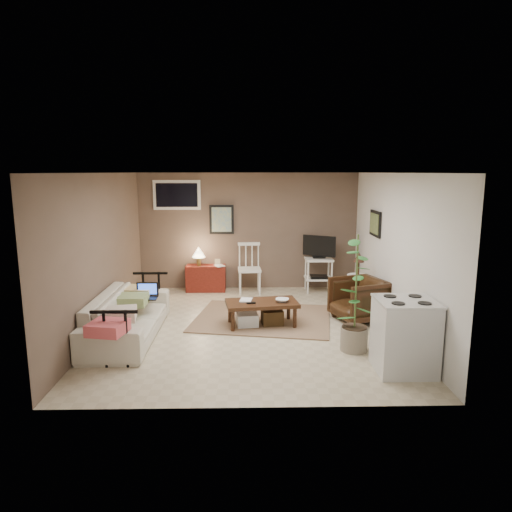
{
  "coord_description": "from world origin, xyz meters",
  "views": [
    {
      "loc": [
        -0.04,
        -6.87,
        2.42
      ],
      "look_at": [
        0.11,
        0.35,
        1.08
      ],
      "focal_mm": 32.0,
      "sensor_mm": 36.0,
      "label": 1
    }
  ],
  "objects_px": {
    "spindle_chair": "(249,270)",
    "stove": "(405,336)",
    "sofa": "(127,309)",
    "tv_stand": "(319,262)",
    "red_console": "(205,276)",
    "potted_plant": "(356,289)",
    "coffee_table": "(261,312)",
    "armchair": "(359,298)",
    "side_table": "(358,274)"
  },
  "relations": [
    {
      "from": "side_table",
      "to": "red_console",
      "type": "bearing_deg",
      "value": 155.1
    },
    {
      "from": "coffee_table",
      "to": "tv_stand",
      "type": "distance_m",
      "value": 2.46
    },
    {
      "from": "sofa",
      "to": "tv_stand",
      "type": "xyz_separation_m",
      "value": [
        3.22,
        2.53,
        0.18
      ]
    },
    {
      "from": "stove",
      "to": "sofa",
      "type": "bearing_deg",
      "value": 161.11
    },
    {
      "from": "armchair",
      "to": "potted_plant",
      "type": "distance_m",
      "value": 1.41
    },
    {
      "from": "potted_plant",
      "to": "stove",
      "type": "relative_size",
      "value": 1.79
    },
    {
      "from": "coffee_table",
      "to": "sofa",
      "type": "height_order",
      "value": "sofa"
    },
    {
      "from": "tv_stand",
      "to": "potted_plant",
      "type": "height_order",
      "value": "potted_plant"
    },
    {
      "from": "side_table",
      "to": "stove",
      "type": "height_order",
      "value": "side_table"
    },
    {
      "from": "tv_stand",
      "to": "stove",
      "type": "distance_m",
      "value": 3.82
    },
    {
      "from": "tv_stand",
      "to": "red_console",
      "type": "bearing_deg",
      "value": 177.29
    },
    {
      "from": "coffee_table",
      "to": "stove",
      "type": "height_order",
      "value": "stove"
    },
    {
      "from": "red_console",
      "to": "potted_plant",
      "type": "xyz_separation_m",
      "value": [
        2.32,
        -3.23,
        0.55
      ]
    },
    {
      "from": "sofa",
      "to": "potted_plant",
      "type": "distance_m",
      "value": 3.31
    },
    {
      "from": "tv_stand",
      "to": "side_table",
      "type": "relative_size",
      "value": 1.12
    },
    {
      "from": "armchair",
      "to": "potted_plant",
      "type": "height_order",
      "value": "potted_plant"
    },
    {
      "from": "side_table",
      "to": "sofa",
      "type": "bearing_deg",
      "value": -160.42
    },
    {
      "from": "sofa",
      "to": "side_table",
      "type": "height_order",
      "value": "side_table"
    },
    {
      "from": "spindle_chair",
      "to": "stove",
      "type": "xyz_separation_m",
      "value": [
        1.86,
        -3.77,
        -0.01
      ]
    },
    {
      "from": "potted_plant",
      "to": "stove",
      "type": "bearing_deg",
      "value": -55.63
    },
    {
      "from": "red_console",
      "to": "spindle_chair",
      "type": "xyz_separation_m",
      "value": [
        0.9,
        -0.13,
        0.15
      ]
    },
    {
      "from": "red_console",
      "to": "side_table",
      "type": "xyz_separation_m",
      "value": [
        2.82,
        -1.31,
        0.32
      ]
    },
    {
      "from": "coffee_table",
      "to": "stove",
      "type": "bearing_deg",
      "value": -45.04
    },
    {
      "from": "red_console",
      "to": "stove",
      "type": "relative_size",
      "value": 1.01
    },
    {
      "from": "coffee_table",
      "to": "spindle_chair",
      "type": "height_order",
      "value": "spindle_chair"
    },
    {
      "from": "side_table",
      "to": "armchair",
      "type": "height_order",
      "value": "side_table"
    },
    {
      "from": "coffee_table",
      "to": "armchair",
      "type": "height_order",
      "value": "armchair"
    },
    {
      "from": "red_console",
      "to": "spindle_chair",
      "type": "relative_size",
      "value": 0.92
    },
    {
      "from": "potted_plant",
      "to": "sofa",
      "type": "bearing_deg",
      "value": 169.54
    },
    {
      "from": "red_console",
      "to": "armchair",
      "type": "distance_m",
      "value": 3.32
    },
    {
      "from": "side_table",
      "to": "spindle_chair",
      "type": "bearing_deg",
      "value": 148.38
    },
    {
      "from": "red_console",
      "to": "tv_stand",
      "type": "xyz_separation_m",
      "value": [
        2.31,
        -0.11,
        0.29
      ]
    },
    {
      "from": "spindle_chair",
      "to": "tv_stand",
      "type": "relative_size",
      "value": 0.87
    },
    {
      "from": "tv_stand",
      "to": "spindle_chair",
      "type": "bearing_deg",
      "value": -179.17
    },
    {
      "from": "tv_stand",
      "to": "potted_plant",
      "type": "relative_size",
      "value": 0.71
    },
    {
      "from": "armchair",
      "to": "potted_plant",
      "type": "xyz_separation_m",
      "value": [
        -0.37,
        -1.27,
        0.48
      ]
    },
    {
      "from": "potted_plant",
      "to": "stove",
      "type": "xyz_separation_m",
      "value": [
        0.45,
        -0.66,
        -0.42
      ]
    },
    {
      "from": "coffee_table",
      "to": "spindle_chair",
      "type": "distance_m",
      "value": 2.09
    },
    {
      "from": "coffee_table",
      "to": "tv_stand",
      "type": "relative_size",
      "value": 1.03
    },
    {
      "from": "spindle_chair",
      "to": "stove",
      "type": "height_order",
      "value": "spindle_chair"
    },
    {
      "from": "potted_plant",
      "to": "spindle_chair",
      "type": "bearing_deg",
      "value": 114.44
    },
    {
      "from": "coffee_table",
      "to": "side_table",
      "type": "relative_size",
      "value": 1.16
    },
    {
      "from": "red_console",
      "to": "stove",
      "type": "height_order",
      "value": "red_console"
    },
    {
      "from": "armchair",
      "to": "spindle_chair",
      "type": "bearing_deg",
      "value": -155.23
    },
    {
      "from": "armchair",
      "to": "potted_plant",
      "type": "relative_size",
      "value": 0.48
    },
    {
      "from": "sofa",
      "to": "tv_stand",
      "type": "bearing_deg",
      "value": -51.89
    },
    {
      "from": "tv_stand",
      "to": "coffee_table",
      "type": "bearing_deg",
      "value": -120.5
    },
    {
      "from": "coffee_table",
      "to": "sofa",
      "type": "bearing_deg",
      "value": -167.7
    },
    {
      "from": "coffee_table",
      "to": "potted_plant",
      "type": "xyz_separation_m",
      "value": [
        1.24,
        -1.03,
        0.63
      ]
    },
    {
      "from": "coffee_table",
      "to": "armchair",
      "type": "relative_size",
      "value": 1.53
    }
  ]
}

